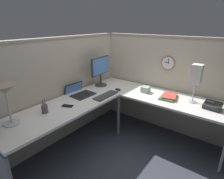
% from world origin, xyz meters
% --- Properties ---
extents(ground_plane, '(6.80, 6.80, 0.00)m').
position_xyz_m(ground_plane, '(0.00, 0.00, 0.00)').
color(ground_plane, '#383D47').
extents(cubicle_wall_back, '(2.57, 0.12, 1.58)m').
position_xyz_m(cubicle_wall_back, '(-0.36, 0.87, 0.79)').
color(cubicle_wall_back, '#B7AD99').
rests_on(cubicle_wall_back, ground).
extents(cubicle_wall_right, '(0.12, 2.37, 1.58)m').
position_xyz_m(cubicle_wall_right, '(0.87, -0.27, 0.79)').
color(cubicle_wall_right, '#B7AD99').
rests_on(cubicle_wall_right, ground).
extents(desk, '(2.35, 2.15, 0.73)m').
position_xyz_m(desk, '(-0.15, -0.05, 0.63)').
color(desk, silver).
rests_on(desk, ground).
extents(monitor, '(0.46, 0.20, 0.50)m').
position_xyz_m(monitor, '(0.30, 0.64, 1.02)').
color(monitor, '#38383D').
rests_on(monitor, desk).
extents(laptop, '(0.35, 0.39, 0.22)m').
position_xyz_m(laptop, '(-0.21, 0.65, 0.75)').
color(laptop, '#232326').
rests_on(laptop, desk).
extents(keyboard, '(0.43, 0.14, 0.02)m').
position_xyz_m(keyboard, '(-0.03, 0.26, 0.74)').
color(keyboard, '#38383D').
rests_on(keyboard, desk).
extents(computer_mouse, '(0.06, 0.10, 0.03)m').
position_xyz_m(computer_mouse, '(0.28, 0.25, 0.75)').
color(computer_mouse, '#232326').
rests_on(computer_mouse, desk).
extents(desk_lamp_dome, '(0.24, 0.24, 0.44)m').
position_xyz_m(desk_lamp_dome, '(-1.27, 0.59, 1.09)').
color(desk_lamp_dome, '#B7BABF').
rests_on(desk_lamp_dome, desk).
extents(pen_cup, '(0.08, 0.08, 0.18)m').
position_xyz_m(pen_cup, '(-0.90, 0.52, 0.78)').
color(pen_cup, '#4C4C51').
rests_on(pen_cup, desk).
extents(cell_phone, '(0.12, 0.16, 0.01)m').
position_xyz_m(cell_phone, '(-0.61, 0.44, 0.73)').
color(cell_phone, black).
rests_on(cell_phone, desk).
extents(office_phone, '(0.20, 0.22, 0.11)m').
position_xyz_m(office_phone, '(0.46, -1.10, 0.77)').
color(office_phone, '#232326').
rests_on(office_phone, desk).
extents(book_stack, '(0.31, 0.24, 0.04)m').
position_xyz_m(book_stack, '(0.46, -0.52, 0.75)').
color(book_stack, '#3F7F4C').
rests_on(book_stack, desk).
extents(desk_lamp_paper, '(0.13, 0.13, 0.53)m').
position_xyz_m(desk_lamp_paper, '(0.53, -0.83, 1.11)').
color(desk_lamp_paper, '#B7BABF').
rests_on(desk_lamp_paper, desk).
extents(tissue_box, '(0.12, 0.12, 0.09)m').
position_xyz_m(tissue_box, '(0.48, -0.13, 0.78)').
color(tissue_box, '#8CAD99').
rests_on(tissue_box, desk).
extents(wall_clock, '(0.04, 0.22, 0.22)m').
position_xyz_m(wall_clock, '(0.82, -0.33, 1.16)').
color(wall_clock, olive).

